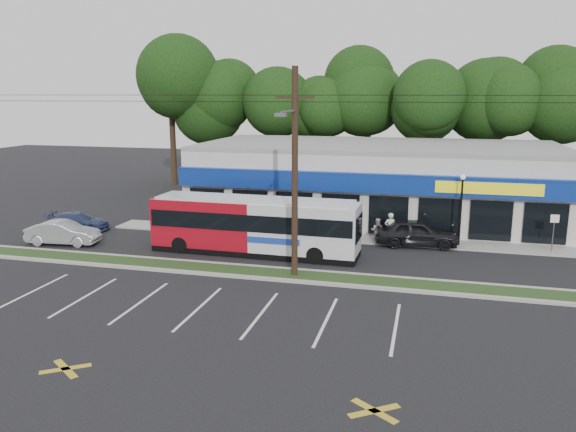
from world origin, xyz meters
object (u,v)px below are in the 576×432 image
Objects in this scene: car_dark at (417,233)px; pedestrian_a at (390,228)px; lamp_post at (461,202)px; car_silver at (63,233)px; sign_post at (554,226)px; car_blue at (78,221)px; utility_pole at (291,167)px; metrobus at (255,224)px; pedestrian_b at (377,231)px.

pedestrian_a reaches higher than car_dark.
lamp_post is 1.00× the size of car_silver.
lamp_post is 0.90× the size of car_dark.
sign_post reaches higher than car_dark.
pedestrian_a is (-8.98, -0.07, -0.62)m from sign_post.
car_blue is at bearing -175.23° from lamp_post.
car_silver is 19.42m from pedestrian_a.
lamp_post reaches higher than car_blue.
utility_pole is 10.42m from car_dark.
utility_pole is at bearing -49.12° from metrobus.
pedestrian_b is (3.44, 7.51, -4.66)m from utility_pole.
car_blue is 2.17× the size of pedestrian_a.
car_dark is (-2.40, -0.53, -1.86)m from lamp_post.
lamp_post is 4.35m from pedestrian_a.
sign_post reaches higher than car_silver.
car_silver is at bearing 169.99° from utility_pole.
pedestrian_b is at bearing 32.73° from metrobus.
utility_pole is 15.54m from car_silver.
metrobus is at bearing -108.91° from car_blue.
pedestrian_b is (-0.75, -0.06, -0.18)m from pedestrian_a.
metrobus is 2.77× the size of car_silver.
metrobus is 7.79× the size of pedestrian_b.
car_blue is at bearing -16.99° from pedestrian_a.
metrobus reaches higher than pedestrian_a.
car_silver is (-11.61, -1.00, -0.96)m from metrobus.
pedestrian_a is (18.77, 5.00, 0.24)m from car_silver.
sign_post is at bearing 30.15° from utility_pole.
car_silver is (-14.58, 2.57, -4.72)m from utility_pole.
car_silver is at bearing -166.88° from lamp_post.
lamp_post is at bearing 177.42° from sign_post.
utility_pole is 17.56m from car_blue.
metrobus reaches higher than sign_post.
car_blue is (-21.60, -1.48, -0.22)m from car_dark.
utility_pole reaches higher than pedestrian_b.
metrobus is at bearing -158.89° from lamp_post.
lamp_post reaches higher than car_dark.
utility_pole is 4.27× the size of metrobus.
sign_post is 9.76m from pedestrian_b.
car_blue is at bearing 13.23° from car_silver.
metrobus is at bearing -165.83° from sign_post.
lamp_post is at bearing 22.27° from metrobus.
pedestrian_b is (19.27, 1.64, 0.16)m from car_blue.
pedestrian_a is (7.16, 4.00, -0.73)m from metrobus.
car_dark reaches higher than car_blue.
pedestrian_b is (18.02, 4.94, 0.05)m from car_silver.
sign_post is at bearing 15.33° from metrobus.
sign_post is at bearing -95.28° from car_blue.
car_dark is 21.65m from car_blue.
lamp_post reaches higher than pedestrian_b.
metrobus is (-11.14, -4.30, -1.01)m from lamp_post.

